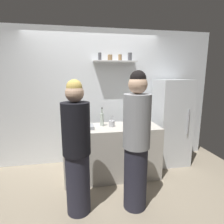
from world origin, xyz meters
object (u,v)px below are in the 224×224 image
baking_pan (83,127)px  water_bottle_plastic (144,120)px  wine_bottle_amber_glass (145,116)px  refrigerator (171,122)px  wine_bottle_green_glass (136,121)px  person_blonde (77,150)px  person_grey_hoodie (136,143)px  utensil_holder (112,124)px  wine_bottle_pale_glass (102,119)px

baking_pan → water_bottle_plastic: 1.04m
baking_pan → water_bottle_plastic: size_ratio=1.58×
wine_bottle_amber_glass → refrigerator: bearing=11.9°
wine_bottle_green_glass → person_blonde: size_ratio=0.20×
wine_bottle_green_glass → wine_bottle_amber_glass: size_ratio=1.14×
wine_bottle_green_glass → person_grey_hoodie: (-0.21, -0.66, -0.12)m
wine_bottle_amber_glass → water_bottle_plastic: 0.21m
utensil_holder → water_bottle_plastic: (0.57, -0.01, 0.04)m
wine_bottle_pale_glass → person_blonde: bearing=-116.3°
wine_bottle_amber_glass → wine_bottle_pale_glass: bearing=-171.8°
wine_bottle_amber_glass → utensil_holder: bearing=-163.9°
wine_bottle_pale_glass → person_grey_hoodie: size_ratio=0.18×
person_blonde → baking_pan: bearing=144.3°
person_grey_hoodie → utensil_holder: bearing=-169.1°
wine_bottle_amber_glass → person_grey_hoodie: size_ratio=0.16×
baking_pan → wine_bottle_green_glass: (0.85, -0.13, 0.10)m
utensil_holder → person_blonde: (-0.57, -0.78, -0.11)m
refrigerator → person_blonde: bearing=-149.1°
wine_bottle_green_glass → utensil_holder: bearing=156.8°
utensil_holder → person_blonde: bearing=-126.4°
water_bottle_plastic → utensil_holder: bearing=179.3°
refrigerator → water_bottle_plastic: 0.77m
wine_bottle_green_glass → person_grey_hoodie: size_ratio=0.19×
refrigerator → wine_bottle_pale_glass: (-1.40, -0.24, 0.18)m
wine_bottle_green_glass → water_bottle_plastic: (0.19, 0.15, -0.03)m
refrigerator → utensil_holder: bearing=-165.9°
utensil_holder → water_bottle_plastic: bearing=-0.7°
wine_bottle_green_glass → water_bottle_plastic: 0.25m
utensil_holder → wine_bottle_green_glass: (0.38, -0.16, 0.07)m
person_blonde → water_bottle_plastic: bearing=95.9°
utensil_holder → person_grey_hoodie: size_ratio=0.12×
utensil_holder → wine_bottle_pale_glass: wine_bottle_pale_glass is taller
refrigerator → wine_bottle_pale_glass: size_ratio=5.20×
baking_pan → wine_bottle_pale_glass: (0.32, 0.10, 0.09)m
wine_bottle_amber_glass → person_blonde: 1.56m
refrigerator → wine_bottle_green_glass: bearing=-151.5°
refrigerator → wine_bottle_amber_glass: bearing=-168.1°
refrigerator → wine_bottle_green_glass: (-0.87, -0.47, 0.19)m
baking_pan → water_bottle_plastic: (1.04, 0.03, 0.07)m
utensil_holder → wine_bottle_amber_glass: 0.67m
water_bottle_plastic → person_grey_hoodie: person_grey_hoodie is taller
wine_bottle_green_glass → water_bottle_plastic: wine_bottle_green_glass is taller
wine_bottle_amber_glass → person_grey_hoodie: (-0.48, -1.01, -0.10)m
person_grey_hoodie → person_blonde: bearing=-94.1°
wine_bottle_amber_glass → person_blonde: bearing=-141.7°
utensil_holder → water_bottle_plastic: utensil_holder is taller
baking_pan → person_grey_hoodie: 1.02m
wine_bottle_amber_glass → person_blonde: size_ratio=0.17×
baking_pan → wine_bottle_green_glass: 0.86m
refrigerator → person_grey_hoodie: (-1.08, -1.14, 0.07)m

